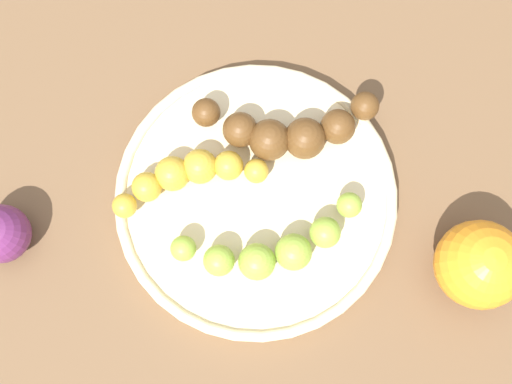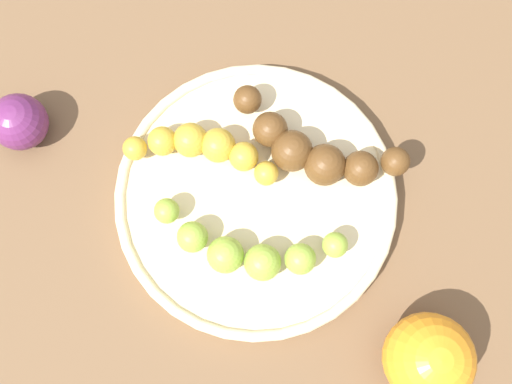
# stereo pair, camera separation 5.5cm
# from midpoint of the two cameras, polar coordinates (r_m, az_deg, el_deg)

# --- Properties ---
(ground_plane) EXTENTS (2.40, 2.40, 0.00)m
(ground_plane) POSITION_cam_midpoint_polar(r_m,az_deg,el_deg) (0.59, -2.62, -1.41)
(ground_plane) COLOR brown
(fruit_bowl) EXTENTS (0.25, 0.25, 0.02)m
(fruit_bowl) POSITION_cam_midpoint_polar(r_m,az_deg,el_deg) (0.58, -2.67, -1.17)
(fruit_bowl) COLOR beige
(fruit_bowl) RESTS_ON ground_plane
(banana_overripe) EXTENTS (0.16, 0.08, 0.04)m
(banana_overripe) POSITION_cam_midpoint_polar(r_m,az_deg,el_deg) (0.57, 0.03, 4.89)
(banana_overripe) COLOR #593819
(banana_overripe) RESTS_ON fruit_bowl
(banana_spotted) EXTENTS (0.14, 0.05, 0.03)m
(banana_spotted) POSITION_cam_midpoint_polar(r_m,az_deg,el_deg) (0.57, -8.85, 0.88)
(banana_spotted) COLOR gold
(banana_spotted) RESTS_ON fruit_bowl
(banana_green) EXTENTS (0.17, 0.06, 0.03)m
(banana_green) POSITION_cam_midpoint_polar(r_m,az_deg,el_deg) (0.55, -1.32, -5.68)
(banana_green) COLOR #8CAD38
(banana_green) RESTS_ON fruit_bowl
(orange_fruit) EXTENTS (0.08, 0.08, 0.08)m
(orange_fruit) POSITION_cam_midpoint_polar(r_m,az_deg,el_deg) (0.57, 16.75, -6.84)
(orange_fruit) COLOR orange
(orange_fruit) RESTS_ON ground_plane
(plum_purple) EXTENTS (0.05, 0.05, 0.05)m
(plum_purple) POSITION_cam_midpoint_polar(r_m,az_deg,el_deg) (0.61, -24.20, -4.00)
(plum_purple) COLOR #662659
(plum_purple) RESTS_ON ground_plane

